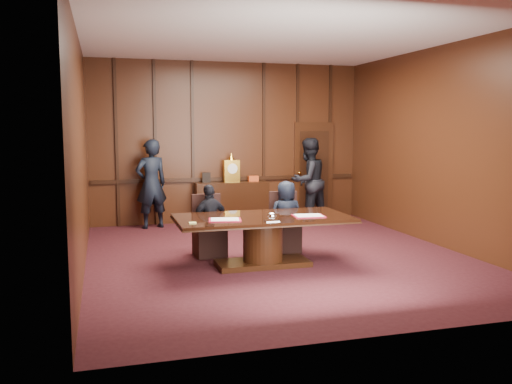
{
  "coord_description": "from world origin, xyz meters",
  "views": [
    {
      "loc": [
        -2.7,
        -8.19,
        2.09
      ],
      "look_at": [
        -0.33,
        0.14,
        1.05
      ],
      "focal_mm": 38.0,
      "sensor_mm": 36.0,
      "label": 1
    }
  ],
  "objects_px": {
    "conference_table": "(263,233)",
    "witness_left": "(151,184)",
    "witness_right": "(308,181)",
    "sideboard": "(232,201)",
    "signatory_right": "(286,216)",
    "signatory_left": "(210,221)"
  },
  "relations": [
    {
      "from": "witness_left",
      "to": "sideboard",
      "type": "bearing_deg",
      "value": 168.46
    },
    {
      "from": "signatory_right",
      "to": "witness_right",
      "type": "height_order",
      "value": "witness_right"
    },
    {
      "from": "witness_left",
      "to": "signatory_left",
      "type": "bearing_deg",
      "value": 86.94
    },
    {
      "from": "witness_left",
      "to": "witness_right",
      "type": "relative_size",
      "value": 0.99
    },
    {
      "from": "signatory_right",
      "to": "witness_right",
      "type": "distance_m",
      "value": 2.86
    },
    {
      "from": "conference_table",
      "to": "witness_left",
      "type": "height_order",
      "value": "witness_left"
    },
    {
      "from": "conference_table",
      "to": "witness_right",
      "type": "xyz_separation_m",
      "value": [
        2.02,
        3.29,
        0.42
      ]
    },
    {
      "from": "signatory_left",
      "to": "witness_right",
      "type": "relative_size",
      "value": 0.63
    },
    {
      "from": "sideboard",
      "to": "witness_left",
      "type": "relative_size",
      "value": 0.87
    },
    {
      "from": "sideboard",
      "to": "signatory_right",
      "type": "bearing_deg",
      "value": -85.3
    },
    {
      "from": "sideboard",
      "to": "signatory_left",
      "type": "relative_size",
      "value": 1.36
    },
    {
      "from": "sideboard",
      "to": "witness_left",
      "type": "xyz_separation_m",
      "value": [
        -1.74,
        -0.16,
        0.44
      ]
    },
    {
      "from": "signatory_right",
      "to": "witness_left",
      "type": "xyz_separation_m",
      "value": [
        -1.98,
        2.8,
        0.32
      ]
    },
    {
      "from": "signatory_right",
      "to": "witness_right",
      "type": "bearing_deg",
      "value": -119.35
    },
    {
      "from": "conference_table",
      "to": "witness_left",
      "type": "relative_size",
      "value": 1.42
    },
    {
      "from": "conference_table",
      "to": "signatory_left",
      "type": "xyz_separation_m",
      "value": [
        -0.65,
        0.8,
        0.08
      ]
    },
    {
      "from": "conference_table",
      "to": "signatory_left",
      "type": "relative_size",
      "value": 2.22
    },
    {
      "from": "signatory_left",
      "to": "conference_table",
      "type": "bearing_deg",
      "value": 109.46
    },
    {
      "from": "witness_right",
      "to": "conference_table",
      "type": "bearing_deg",
      "value": 35.2
    },
    {
      "from": "witness_left",
      "to": "witness_right",
      "type": "distance_m",
      "value": 3.37
    },
    {
      "from": "sideboard",
      "to": "signatory_right",
      "type": "xyz_separation_m",
      "value": [
        0.24,
        -2.96,
        0.11
      ]
    },
    {
      "from": "signatory_right",
      "to": "conference_table",
      "type": "bearing_deg",
      "value": 50.31
    }
  ]
}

